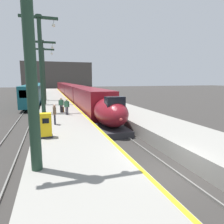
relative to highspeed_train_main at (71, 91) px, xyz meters
name	(u,v)px	position (x,y,z in m)	size (l,w,h in m)	color
ground_plane	(164,176)	(0.00, -42.62, -1.98)	(260.00, 260.00, 0.00)	#33302D
platform_left	(57,106)	(-4.05, -17.87, -1.45)	(4.80, 110.00, 1.05)	gray
platform_right	(106,104)	(4.05, -17.87, -1.45)	(4.80, 110.00, 1.05)	gray
platform_left_safety_stripe	(72,103)	(-1.77, -17.87, -0.92)	(0.20, 107.80, 0.01)	yellow
rail_main_left	(76,106)	(-0.75, -15.12, -1.92)	(0.08, 110.00, 0.12)	slate
rail_main_right	(84,106)	(0.75, -15.12, -1.92)	(0.08, 110.00, 0.12)	slate
rail_secondary_left	(27,108)	(-8.85, -15.12, -1.92)	(0.08, 110.00, 0.12)	slate
rail_secondary_right	(36,108)	(-7.35, -15.12, -1.92)	(0.08, 110.00, 0.12)	slate
highspeed_train_main	(71,91)	(0.00, 0.00, 0.00)	(2.92, 74.36, 3.60)	maroon
regional_train_adjacent	(35,91)	(-8.10, -2.13, 0.15)	(2.85, 36.60, 3.80)	#145660
station_column_near	(29,34)	(-5.90, -42.31, 4.48)	(4.00, 0.68, 8.96)	#1E3828
station_column_mid	(41,56)	(-5.90, -26.99, 5.29)	(4.00, 0.68, 10.50)	#1E3828
station_column_far	(43,67)	(-5.90, -18.91, 4.69)	(4.00, 0.68, 9.36)	#1E3828
station_column_distant	(44,69)	(-5.90, -12.23, 4.65)	(4.00, 0.68, 9.28)	#1E3828
passenger_near_edge	(61,104)	(-3.98, -27.65, 0.06)	(0.56, 0.29, 1.69)	#23232D
passenger_mid_platform	(67,106)	(-3.51, -29.30, 0.06)	(0.53, 0.36, 1.69)	#23232D
passenger_far_waiting	(55,113)	(-4.90, -33.80, 0.06)	(0.26, 0.57, 1.69)	#23232D
rolling_suitcase	(62,110)	(-3.88, -27.41, -0.62)	(0.40, 0.22, 0.98)	brown
ticket_machine_yellow	(46,126)	(-5.55, -37.54, -0.19)	(0.76, 0.62, 1.60)	yellow
terminus_back_wall	(58,75)	(0.00, 59.38, 5.02)	(36.00, 2.00, 14.00)	#4C4742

